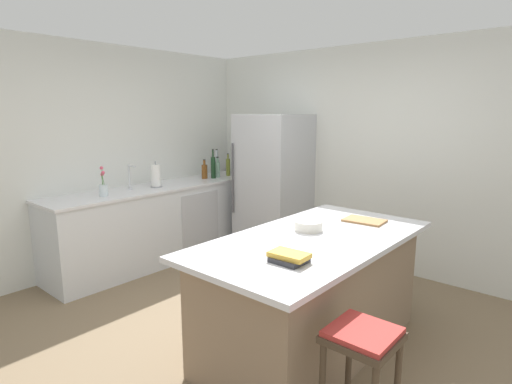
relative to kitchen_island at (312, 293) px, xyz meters
name	(u,v)px	position (x,y,z in m)	size (l,w,h in m)	color
ground_plane	(248,337)	(-0.47, -0.22, -0.46)	(7.20, 7.20, 0.00)	#7A664C
wall_rear	(376,158)	(-0.47, 2.03, 0.84)	(6.00, 0.10, 2.60)	silver
wall_left	(89,159)	(-2.92, -0.22, 0.84)	(0.10, 6.00, 2.60)	silver
counter_run_left	(162,222)	(-2.54, 0.47, 0.01)	(0.69, 2.85, 0.94)	silver
kitchen_island	(312,293)	(0.00, 0.00, 0.00)	(1.05, 2.04, 0.90)	#8E755B
refrigerator	(273,185)	(-1.67, 1.61, 0.44)	(0.80, 0.77, 1.80)	#B7BABF
bar_stool	(362,351)	(0.72, -0.62, 0.10)	(0.36, 0.36, 0.68)	#473828
sink_faucet	(130,176)	(-2.59, 0.09, 0.64)	(0.15, 0.05, 0.30)	silver
flower_vase	(103,188)	(-2.47, -0.32, 0.57)	(0.09, 0.09, 0.33)	silver
paper_towel_roll	(156,176)	(-2.50, 0.38, 0.61)	(0.14, 0.14, 0.31)	gray
vinegar_bottle	(237,167)	(-2.49, 1.78, 0.58)	(0.05, 0.05, 0.26)	#994C23
syrup_bottle	(234,169)	(-2.46, 1.68, 0.57)	(0.06, 0.06, 0.23)	#5B3319
olive_oil_bottle	(228,167)	(-2.48, 1.60, 0.61)	(0.06, 0.06, 0.32)	olive
soda_bottle	(217,165)	(-2.60, 1.49, 0.63)	(0.07, 0.07, 0.38)	silver
gin_bottle	(218,169)	(-2.50, 1.40, 0.60)	(0.07, 0.07, 0.28)	#8CB79E
wine_bottle	(213,167)	(-2.47, 1.30, 0.63)	(0.06, 0.06, 0.40)	#19381E
whiskey_bottle	(204,171)	(-2.54, 1.20, 0.58)	(0.08, 0.08, 0.26)	brown
cookbook_stack	(289,257)	(0.17, -0.54, 0.48)	(0.25, 0.18, 0.06)	#2D2D33
mixing_bowl	(309,226)	(-0.13, 0.13, 0.49)	(0.22, 0.22, 0.08)	silver
cutting_board	(364,221)	(0.08, 0.66, 0.46)	(0.35, 0.25, 0.02)	#9E7042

